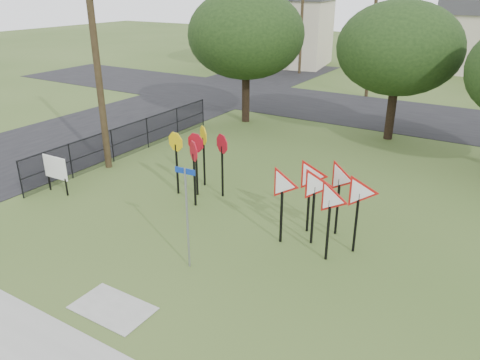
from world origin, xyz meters
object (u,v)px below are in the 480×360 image
(stop_sign_cluster, at_px, (198,149))
(street_name_sign, at_px, (187,212))
(info_board, at_px, (55,169))
(yield_sign_cluster, at_px, (322,189))

(stop_sign_cluster, bearing_deg, street_name_sign, -57.30)
(street_name_sign, height_order, info_board, street_name_sign)
(stop_sign_cluster, height_order, info_board, stop_sign_cluster)
(stop_sign_cluster, xyz_separation_m, yield_sign_cluster, (5.25, -0.99, 0.02))
(street_name_sign, relative_size, yield_sign_cluster, 0.94)
(info_board, bearing_deg, yield_sign_cluster, 9.65)
(stop_sign_cluster, relative_size, yield_sign_cluster, 0.77)
(street_name_sign, bearing_deg, info_board, 169.03)
(stop_sign_cluster, relative_size, info_board, 1.66)
(street_name_sign, distance_m, info_board, 7.54)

